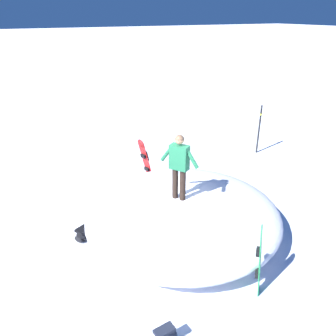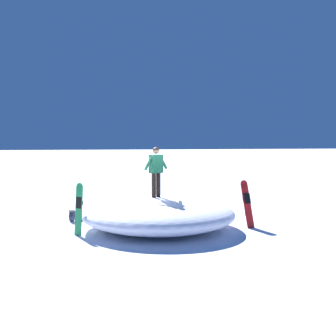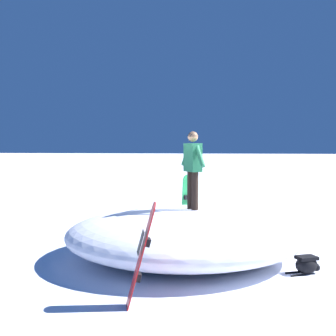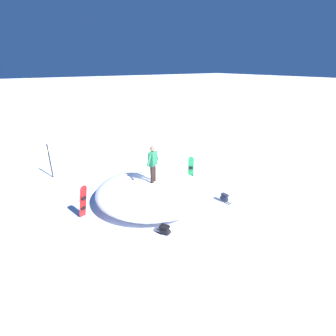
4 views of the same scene
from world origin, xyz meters
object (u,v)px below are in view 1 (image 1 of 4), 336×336
snowboarder_standing (179,164)px  snowboard_secondary_upright (145,160)px  backpack_far (84,234)px  trail_marker_pole (259,128)px  snowboard_primary_upright (260,259)px

snowboarder_standing → snowboard_secondary_upright: 3.16m
backpack_far → trail_marker_pole: bearing=-162.5°
snowboard_secondary_upright → snowboarder_standing: bearing=81.7°
snowboard_secondary_upright → backpack_far: size_ratio=2.31×
snowboarder_standing → snowboard_secondary_upright: bearing=-98.3°
backpack_far → snowboard_primary_upright: bearing=128.5°
snowboard_secondary_upright → backpack_far: bearing=38.9°
snowboarder_standing → trail_marker_pole: snowboarder_standing is taller
trail_marker_pole → snowboarder_standing: bearing=30.9°
snowboarder_standing → trail_marker_pole: 6.29m
snowboard_secondary_upright → trail_marker_pole: (-4.91, -0.28, 0.21)m
snowboarder_standing → snowboard_secondary_upright: (-0.43, -2.92, -1.13)m
snowboard_secondary_upright → backpack_far: snowboard_secondary_upright is taller
backpack_far → snowboarder_standing: bearing=159.1°
snowboarder_standing → backpack_far: 2.90m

